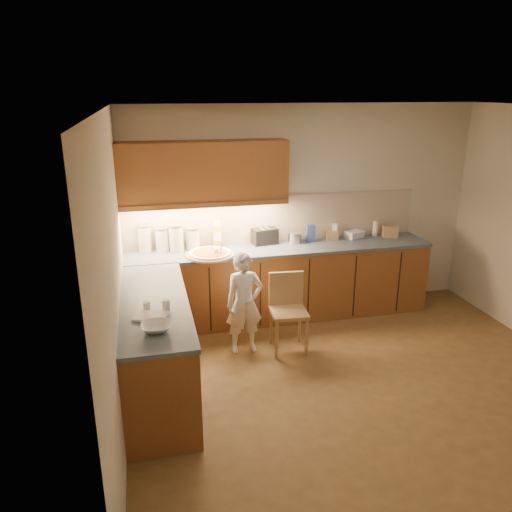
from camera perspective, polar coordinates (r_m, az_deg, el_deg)
The scene contains 24 objects.
room at distance 4.51m, azimuth 13.54°, elevation 4.19°, with size 4.54×4.50×2.62m.
l_counter at distance 5.73m, azimuth -1.31°, elevation -5.06°, with size 3.77×2.62×0.92m.
backsplash at distance 6.29m, azimuth 2.15°, elevation 4.30°, with size 3.75×0.02×0.58m, color #BEAC93.
upper_cabinets at distance 5.83m, azimuth -6.03°, elevation 9.50°, with size 1.95×0.36×0.73m.
pizza_on_board at distance 5.79m, azimuth -5.26°, elevation 0.24°, with size 0.56×0.56×0.23m.
child at distance 5.39m, azimuth -1.34°, elevation -5.42°, with size 0.41×0.27×1.13m, color white.
wooden_chair at distance 5.50m, azimuth 3.65°, elevation -5.72°, with size 0.42×0.42×0.86m.
mixing_bowl at distance 4.09m, azimuth -11.33°, elevation -7.98°, with size 0.24×0.24×0.06m, color white.
canister_a at distance 6.03m, azimuth -12.63°, elevation 2.00°, with size 0.16×0.16×0.33m.
canister_b at distance 6.01m, azimuth -10.68°, elevation 1.90°, with size 0.17×0.17×0.29m.
canister_c at distance 5.97m, azimuth -9.11°, elevation 2.07°, with size 0.18×0.18×0.33m.
canister_d at distance 6.03m, azimuth -7.23°, elevation 2.04°, with size 0.17×0.17×0.27m.
oil_jug at distance 6.10m, azimuth -4.44°, elevation 2.40°, with size 0.12×0.09×0.32m.
toaster at distance 6.20m, azimuth 1.00°, elevation 2.28°, with size 0.33×0.23×0.20m.
steel_pot at distance 6.26m, azimuth 4.41°, elevation 2.11°, with size 0.18×0.18×0.14m.
blue_box at distance 6.34m, azimuth 6.26°, elevation 2.60°, with size 0.11×0.07×0.21m, color #304592.
card_box_a at distance 6.47m, azimuth 8.67°, elevation 2.33°, with size 0.15×0.11×0.11m, color tan.
white_bottle at distance 6.51m, azimuth 8.97°, elevation 2.82°, with size 0.06×0.06×0.19m, color white.
flat_pack at distance 6.60m, azimuth 11.18°, elevation 2.44°, with size 0.22×0.16×0.09m, color white.
tall_jar at distance 6.72m, azimuth 13.46°, elevation 3.13°, with size 0.07×0.07×0.21m.
card_box_b at distance 6.75m, azimuth 15.07°, elevation 2.74°, with size 0.19×0.15×0.15m, color tan.
dough_cloth at distance 4.34m, azimuth -11.93°, elevation -6.74°, with size 0.27×0.21×0.02m, color white.
spice_jar_a at distance 4.46m, azimuth -12.37°, elevation -5.64°, with size 0.06×0.06×0.08m, color silver.
spice_jar_b at distance 4.45m, azimuth -10.24°, elevation -5.47°, with size 0.07×0.07×0.09m, color white.
Camera 1 is at (-1.99, -3.90, 2.75)m, focal length 35.00 mm.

